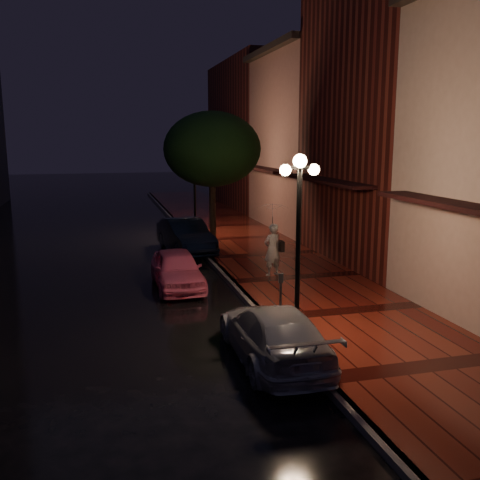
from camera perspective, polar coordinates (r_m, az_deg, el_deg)
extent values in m
plane|color=black|center=(17.77, -0.78, -4.90)|extent=(120.00, 120.00, 0.00)
cube|color=#47110C|center=(18.40, 6.06, -4.16)|extent=(4.50, 60.00, 0.15)
cube|color=#595451|center=(17.75, -0.78, -4.67)|extent=(0.25, 60.00, 0.15)
cube|color=#511914|center=(21.68, 16.50, 12.21)|extent=(5.00, 8.00, 11.00)
cube|color=#8C5951|center=(28.83, 8.06, 10.11)|extent=(5.00, 8.00, 9.00)
cube|color=#511914|center=(38.25, 2.18, 11.12)|extent=(5.00, 12.00, 10.00)
cylinder|color=black|center=(12.71, 6.21, -1.36)|extent=(0.12, 0.12, 4.00)
cylinder|color=black|center=(13.23, 6.04, -9.21)|extent=(0.36, 0.36, 0.30)
cube|color=black|center=(12.45, 6.40, 7.68)|extent=(0.70, 0.08, 0.08)
sphere|color=#F3CF92|center=(12.44, 6.41, 8.37)|extent=(0.32, 0.32, 0.32)
sphere|color=#F3CF92|center=(12.33, 4.86, 7.45)|extent=(0.26, 0.26, 0.26)
sphere|color=#F3CF92|center=(12.58, 7.89, 7.45)|extent=(0.26, 0.26, 0.26)
cylinder|color=black|center=(26.12, -4.84, 4.94)|extent=(0.12, 0.12, 4.00)
cylinder|color=black|center=(26.37, -4.78, 0.94)|extent=(0.36, 0.36, 0.30)
cube|color=black|center=(25.99, -4.91, 9.33)|extent=(0.70, 0.08, 0.08)
sphere|color=#F3CF92|center=(25.99, -4.92, 9.67)|extent=(0.32, 0.32, 0.32)
sphere|color=#F3CF92|center=(25.93, -5.68, 9.21)|extent=(0.26, 0.26, 0.26)
sphere|color=#F3CF92|center=(26.05, -4.14, 9.24)|extent=(0.26, 0.26, 0.26)
cylinder|color=black|center=(23.29, -2.93, 3.26)|extent=(0.28, 0.28, 3.20)
ellipsoid|color=black|center=(23.09, -3.00, 9.67)|extent=(4.16, 4.16, 3.20)
sphere|color=black|center=(23.84, -1.62, 8.27)|extent=(1.80, 1.80, 1.80)
sphere|color=black|center=(22.30, -4.14, 8.33)|extent=(1.80, 1.80, 1.80)
imported|color=#EC6188|center=(17.50, -6.74, -3.10)|extent=(1.50, 3.69, 1.25)
imported|color=black|center=(22.86, -5.81, 0.45)|extent=(2.09, 4.51, 1.43)
imported|color=#9C9BA2|center=(11.86, 3.59, -9.94)|extent=(1.80, 4.29, 1.24)
imported|color=white|center=(18.32, 3.47, -1.04)|extent=(0.75, 0.60, 1.81)
imported|color=silver|center=(18.12, 3.51, 2.50)|extent=(1.05, 1.07, 0.96)
cylinder|color=black|center=(18.24, 3.48, 0.25)|extent=(0.02, 0.02, 1.45)
cube|color=black|center=(18.34, 4.41, -0.65)|extent=(0.14, 0.34, 0.36)
cylinder|color=black|center=(13.59, 4.34, -6.78)|extent=(0.06, 0.06, 1.13)
cube|color=black|center=(13.40, 4.38, -4.06)|extent=(0.14, 0.11, 0.23)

